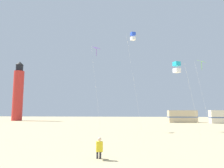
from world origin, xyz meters
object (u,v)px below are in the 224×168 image
kite_diamond_lime (201,64)px  kite_box_cyan (177,67)px  kite_box_blue (133,36)px  kite_diamond_violet (96,51)px  rv_van_tan (182,116)px  kite_flyer_standing (99,148)px  lighthouse_distant (18,93)px

kite_diamond_lime → kite_box_cyan: bearing=-125.2°
kite_box_blue → kite_diamond_violet: size_ratio=1.21×
kite_box_cyan → rv_van_tan: kite_box_cyan is taller
kite_flyer_standing → kite_box_cyan: kite_box_cyan is taller
kite_diamond_violet → lighthouse_distant: bearing=134.2°
kite_flyer_standing → lighthouse_distant: (-31.51, 45.87, 7.22)m
lighthouse_distant → kite_box_blue: bearing=-39.3°
kite_flyer_standing → kite_diamond_lime: bearing=-136.0°
kite_diamond_lime → kite_box_blue: bearing=169.8°
kite_flyer_standing → lighthouse_distant: size_ratio=0.07×
kite_box_cyan → lighthouse_distant: 51.16m
kite_diamond_lime → lighthouse_distant: bearing=145.6°
kite_box_blue → kite_diamond_lime: bearing=-10.2°
lighthouse_distant → kite_flyer_standing: bearing=-55.5°
kite_box_blue → kite_box_cyan: kite_box_blue is taller
kite_flyer_standing → rv_van_tan: size_ratio=0.18×
kite_diamond_violet → lighthouse_distant: size_ratio=0.68×
kite_flyer_standing → kite_box_blue: kite_box_blue is taller
kite_diamond_violet → rv_van_tan: (15.75, 23.32, -9.37)m
kite_box_blue → kite_box_cyan: size_ratio=1.82×
kite_box_blue → rv_van_tan: (10.71, 21.62, -11.91)m
kite_diamond_violet → kite_box_cyan: kite_diamond_violet is taller
kite_flyer_standing → kite_diamond_lime: kite_diamond_lime is taller
kite_box_blue → kite_diamond_lime: (8.86, -1.59, -4.63)m
kite_box_cyan → kite_diamond_lime: (4.23, 6.00, 1.59)m
kite_flyer_standing → rv_van_tan: bearing=-121.7°
kite_diamond_violet → lighthouse_distant: lighthouse_distant is taller
rv_van_tan → kite_box_blue: bearing=-120.6°
kite_flyer_standing → kite_box_cyan: (6.14, 11.23, 6.47)m
kite_diamond_lime → rv_van_tan: (1.85, 23.20, -7.28)m
kite_box_blue → lighthouse_distant: lighthouse_distant is taller
kite_flyer_standing → rv_van_tan: 42.25m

